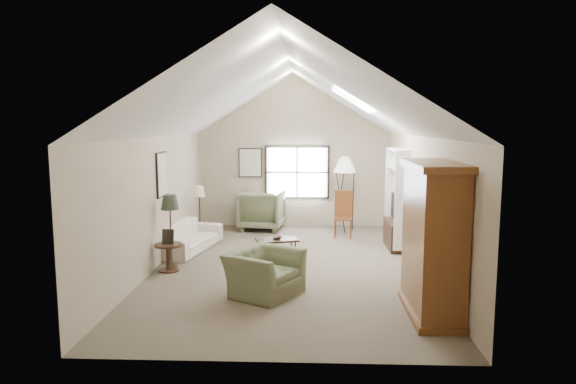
{
  "coord_description": "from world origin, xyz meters",
  "views": [
    {
      "loc": [
        0.4,
        -9.61,
        2.75
      ],
      "look_at": [
        0.0,
        0.4,
        1.4
      ],
      "focal_mm": 32.0,
      "sensor_mm": 36.0,
      "label": 1
    }
  ],
  "objects_px": {
    "armoire": "(433,240)",
    "armchair_near": "(264,273)",
    "armchair_far": "(262,210)",
    "side_table": "(169,258)",
    "coffee_table": "(277,249)",
    "side_chair": "(343,214)",
    "sofa": "(189,237)"
  },
  "relations": [
    {
      "from": "armoire",
      "to": "armchair_far",
      "type": "distance_m",
      "value": 6.64
    },
    {
      "from": "armoire",
      "to": "armchair_far",
      "type": "height_order",
      "value": "armoire"
    },
    {
      "from": "armchair_far",
      "to": "side_table",
      "type": "bearing_deg",
      "value": 77.48
    },
    {
      "from": "armoire",
      "to": "side_table",
      "type": "relative_size",
      "value": 4.26
    },
    {
      "from": "sofa",
      "to": "armchair_near",
      "type": "relative_size",
      "value": 1.88
    },
    {
      "from": "side_table",
      "to": "coffee_table",
      "type": "bearing_deg",
      "value": 24.96
    },
    {
      "from": "armchair_near",
      "to": "coffee_table",
      "type": "height_order",
      "value": "armchair_near"
    },
    {
      "from": "armchair_far",
      "to": "coffee_table",
      "type": "bearing_deg",
      "value": 108.11
    },
    {
      "from": "side_chair",
      "to": "sofa",
      "type": "bearing_deg",
      "value": -151.86
    },
    {
      "from": "coffee_table",
      "to": "side_table",
      "type": "bearing_deg",
      "value": -155.04
    },
    {
      "from": "sofa",
      "to": "side_chair",
      "type": "relative_size",
      "value": 1.84
    },
    {
      "from": "armoire",
      "to": "side_table",
      "type": "xyz_separation_m",
      "value": [
        -4.38,
        2.01,
        -0.84
      ]
    },
    {
      "from": "sofa",
      "to": "coffee_table",
      "type": "distance_m",
      "value": 2.09
    },
    {
      "from": "armoire",
      "to": "armchair_near",
      "type": "relative_size",
      "value": 2.01
    },
    {
      "from": "coffee_table",
      "to": "side_table",
      "type": "distance_m",
      "value": 2.17
    },
    {
      "from": "armoire",
      "to": "side_chair",
      "type": "relative_size",
      "value": 1.96
    },
    {
      "from": "side_table",
      "to": "sofa",
      "type": "bearing_deg",
      "value": 90.0
    },
    {
      "from": "side_chair",
      "to": "armchair_far",
      "type": "bearing_deg",
      "value": 162.77
    },
    {
      "from": "side_table",
      "to": "armchair_near",
      "type": "bearing_deg",
      "value": -33.31
    },
    {
      "from": "armchair_far",
      "to": "side_table",
      "type": "xyz_separation_m",
      "value": [
        -1.4,
        -3.89,
        -0.25
      ]
    },
    {
      "from": "sofa",
      "to": "coffee_table",
      "type": "relative_size",
      "value": 2.5
    },
    {
      "from": "armchair_near",
      "to": "armchair_far",
      "type": "relative_size",
      "value": 0.99
    },
    {
      "from": "armchair_far",
      "to": "side_table",
      "type": "height_order",
      "value": "armchair_far"
    },
    {
      "from": "armchair_near",
      "to": "side_table",
      "type": "relative_size",
      "value": 2.12
    },
    {
      "from": "side_chair",
      "to": "armchair_near",
      "type": "bearing_deg",
      "value": -104.31
    },
    {
      "from": "armoire",
      "to": "coffee_table",
      "type": "relative_size",
      "value": 2.66
    },
    {
      "from": "side_table",
      "to": "side_chair",
      "type": "relative_size",
      "value": 0.46
    },
    {
      "from": "armchair_far",
      "to": "side_chair",
      "type": "bearing_deg",
      "value": 164.41
    },
    {
      "from": "sofa",
      "to": "coffee_table",
      "type": "height_order",
      "value": "sofa"
    },
    {
      "from": "armoire",
      "to": "sofa",
      "type": "relative_size",
      "value": 1.07
    },
    {
      "from": "coffee_table",
      "to": "side_chair",
      "type": "relative_size",
      "value": 0.74
    },
    {
      "from": "sofa",
      "to": "armchair_far",
      "type": "height_order",
      "value": "armchair_far"
    }
  ]
}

